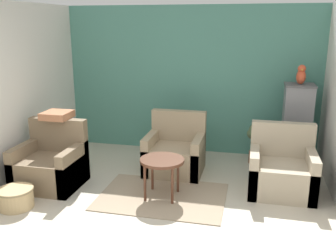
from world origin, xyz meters
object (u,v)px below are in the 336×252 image
Objects in this scene: armchair_right at (281,171)px; wicker_basket at (16,197)px; armchair_middle at (175,153)px; potted_plant at (257,138)px; armchair_left at (51,165)px; parrot at (301,75)px; birdcage at (296,127)px; coffee_table at (162,163)px.

armchair_right is 2.07× the size of wicker_basket.
armchair_right is 1.60m from armchair_middle.
armchair_left is at bearing -151.26° from potted_plant.
armchair_left and armchair_right have the same top height.
birdcage is at bearing -90.00° from parrot.
armchair_left is 3.89m from parrot.
wicker_basket is (-3.23, -1.23, -0.16)m from armchair_right.
birdcage is (0.25, 0.99, 0.37)m from armchair_right.
parrot reaches higher than armchair_middle.
birdcage is 4.46× the size of parrot.
armchair_middle is at bearing -151.83° from potted_plant.
armchair_middle is at bearing 29.16° from armchair_left.
parrot is 0.44× the size of potted_plant.
birdcage is at bearing 75.91° from armchair_right.
wicker_basket is (-0.08, -0.72, -0.16)m from armchair_left.
armchair_left is at bearing -170.81° from armchair_right.
coffee_table is 0.84× the size of potted_plant.
wicker_basket is (-1.69, -0.70, -0.33)m from coffee_table.
parrot reaches higher than birdcage.
parrot reaches higher than potted_plant.
potted_plant is at bearing 28.74° from armchair_left.
potted_plant is 3.69m from wicker_basket.
birdcage is at bearing 32.52° from wicker_basket.
armchair_right reaches higher than coffee_table.
armchair_right and armchair_middle have the same top height.
potted_plant is (-0.33, 1.04, 0.13)m from armchair_right.
wicker_basket is at bearing -147.45° from parrot.
armchair_right is 1.32× the size of potted_plant.
coffee_table is at bearing 22.39° from wicker_basket.
potted_plant is (1.20, 1.57, -0.05)m from coffee_table.
armchair_middle is (-1.55, 0.38, 0.00)m from armchair_right.
armchair_right is at bearing -104.09° from birdcage.
armchair_middle is at bearing 166.16° from armchair_right.
armchair_left is (-1.61, 0.02, -0.18)m from coffee_table.
armchair_middle reaches higher than wicker_basket.
wicker_basket is (-3.48, -2.22, -0.52)m from birdcage.
parrot is at bearing 90.00° from birdcage.
potted_plant is at bearing 175.34° from birdcage.
wicker_basket is at bearing -159.17° from armchair_right.
coffee_table is at bearing -160.93° from armchair_right.
birdcage is 1.94× the size of potted_plant.
parrot reaches higher than wicker_basket.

